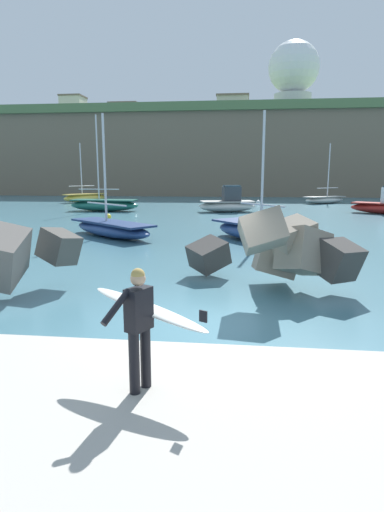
% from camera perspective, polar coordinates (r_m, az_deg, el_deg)
% --- Properties ---
extents(ground_plane, '(400.00, 400.00, 0.00)m').
position_cam_1_polar(ground_plane, '(9.69, 1.21, -8.75)').
color(ground_plane, '#42707F').
extents(walkway_path, '(48.00, 4.40, 0.24)m').
position_cam_1_polar(walkway_path, '(6.04, -2.64, -20.50)').
color(walkway_path, '#B2ADA3').
rests_on(walkway_path, ground).
extents(breakwater_jetty, '(30.02, 6.02, 2.53)m').
position_cam_1_polar(breakwater_jetty, '(11.35, 1.54, -0.00)').
color(breakwater_jetty, '#605B56').
rests_on(breakwater_jetty, ground).
extents(surfer_with_board, '(2.02, 1.54, 1.78)m').
position_cam_1_polar(surfer_with_board, '(6.11, -6.64, -8.17)').
color(surfer_with_board, black).
rests_on(surfer_with_board, walkway_path).
extents(boat_near_left, '(5.80, 5.26, 6.23)m').
position_cam_1_polar(boat_near_left, '(22.65, -10.67, 3.67)').
color(boat_near_left, navy).
rests_on(boat_near_left, ground).
extents(boat_near_centre, '(5.25, 4.45, 6.39)m').
position_cam_1_polar(boat_near_centre, '(49.04, 17.24, 7.23)').
color(boat_near_centre, beige).
rests_on(boat_near_centre, ground).
extents(boat_near_right, '(5.18, 3.21, 2.26)m').
position_cam_1_polar(boat_near_right, '(36.83, 4.82, 6.97)').
color(boat_near_right, beige).
rests_on(boat_near_right, ground).
extents(boat_mid_left, '(4.62, 5.23, 6.54)m').
position_cam_1_polar(boat_mid_left, '(50.72, -14.01, 7.59)').
color(boat_mid_left, '#EAC64C').
rests_on(boat_mid_left, ground).
extents(boat_mid_centre, '(4.92, 5.40, 6.11)m').
position_cam_1_polar(boat_mid_centre, '(21.31, 8.47, 3.40)').
color(boat_mid_centre, navy).
rests_on(boat_mid_centre, ground).
extents(boat_far_left, '(6.10, 2.16, 8.11)m').
position_cam_1_polar(boat_far_left, '(38.29, -11.61, 6.73)').
color(boat_far_left, '#1E6656').
rests_on(boat_far_left, ground).
extents(mooring_buoy_inner, '(0.44, 0.44, 0.44)m').
position_cam_1_polar(mooring_buoy_inner, '(31.02, -11.12, 5.15)').
color(mooring_buoy_inner, yellow).
rests_on(mooring_buoy_inner, ground).
extents(mooring_buoy_middle, '(0.44, 0.44, 0.44)m').
position_cam_1_polar(mooring_buoy_middle, '(46.23, 8.80, 7.10)').
color(mooring_buoy_middle, silver).
rests_on(mooring_buoy_middle, ground).
extents(headland_bluff, '(91.64, 45.79, 12.78)m').
position_cam_1_polar(headland_bluff, '(83.59, -0.96, 13.16)').
color(headland_bluff, '#756651').
rests_on(headland_bluff, ground).
extents(radar_dome, '(8.20, 8.20, 11.37)m').
position_cam_1_polar(radar_dome, '(77.04, 13.38, 22.57)').
color(radar_dome, silver).
rests_on(radar_dome, headland_bluff).
extents(station_building_west, '(4.41, 4.66, 5.45)m').
position_cam_1_polar(station_building_west, '(92.73, -15.50, 18.22)').
color(station_building_west, beige).
rests_on(station_building_west, headland_bluff).
extents(station_building_central, '(5.96, 7.91, 4.54)m').
position_cam_1_polar(station_building_central, '(85.81, 5.46, 18.87)').
color(station_building_central, '#B2ADA3').
rests_on(station_building_central, headland_bluff).
extents(station_building_east, '(6.00, 6.77, 4.66)m').
position_cam_1_polar(station_building_east, '(95.31, -8.75, 18.03)').
color(station_building_east, beige).
rests_on(station_building_east, headland_bluff).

